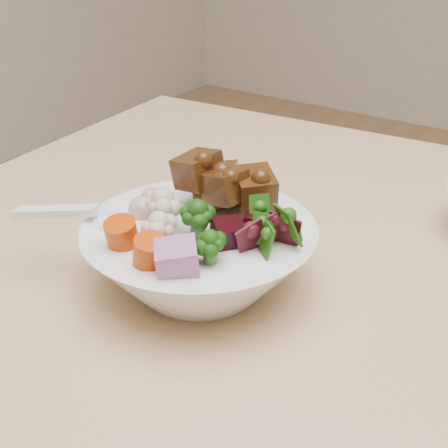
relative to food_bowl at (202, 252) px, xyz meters
name	(u,v)px	position (x,y,z in m)	size (l,w,h in m)	color
food_bowl	(202,252)	(0.00, 0.00, 0.00)	(0.24, 0.24, 0.13)	white
soup_spoon	(98,221)	(-0.09, -0.05, 0.03)	(0.14, 0.07, 0.03)	white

